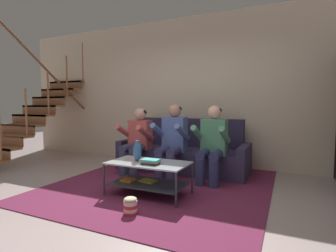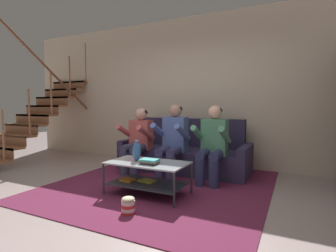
# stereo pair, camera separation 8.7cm
# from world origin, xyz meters

# --- Properties ---
(ground) EXTENTS (16.80, 16.80, 0.00)m
(ground) POSITION_xyz_m (0.00, 0.00, 0.00)
(ground) COLOR #AE9997
(back_partition) EXTENTS (8.40, 0.12, 2.90)m
(back_partition) POSITION_xyz_m (0.00, 2.46, 1.45)
(back_partition) COLOR beige
(back_partition) RESTS_ON ground
(staircase_run) EXTENTS (1.02, 2.32, 2.69)m
(staircase_run) POSITION_xyz_m (-3.20, 1.35, 1.00)
(staircase_run) COLOR #9C623F
(staircase_run) RESTS_ON ground
(couch) EXTENTS (2.28, 0.85, 0.93)m
(couch) POSITION_xyz_m (0.05, 1.85, 0.30)
(couch) COLOR #352E50
(couch) RESTS_ON ground
(person_seated_left) EXTENTS (0.50, 0.58, 1.12)m
(person_seated_left) POSITION_xyz_m (-0.61, 1.33, 0.61)
(person_seated_left) COLOR #3A3D5B
(person_seated_left) RESTS_ON ground
(person_seated_middle) EXTENTS (0.50, 0.58, 1.19)m
(person_seated_middle) POSITION_xyz_m (0.05, 1.34, 0.64)
(person_seated_middle) COLOR #3C3866
(person_seated_middle) RESTS_ON ground
(person_seated_right) EXTENTS (0.50, 0.58, 1.17)m
(person_seated_right) POSITION_xyz_m (0.72, 1.33, 0.63)
(person_seated_right) COLOR navy
(person_seated_right) RESTS_ON ground
(coffee_table) EXTENTS (1.04, 0.57, 0.43)m
(coffee_table) POSITION_xyz_m (0.12, 0.41, 0.29)
(coffee_table) COLOR #B4BEC2
(coffee_table) RESTS_ON ground
(area_rug) EXTENTS (3.00, 3.38, 0.01)m
(area_rug) POSITION_xyz_m (0.09, 1.00, 0.01)
(area_rug) COLOR maroon
(area_rug) RESTS_ON ground
(vase) EXTENTS (0.11, 0.11, 0.27)m
(vase) POSITION_xyz_m (-0.04, 0.40, 0.56)
(vase) COLOR #325B94
(vase) RESTS_ON coffee_table
(book_stack) EXTENTS (0.24, 0.17, 0.06)m
(book_stack) POSITION_xyz_m (0.20, 0.32, 0.47)
(book_stack) COLOR #262636
(book_stack) RESTS_ON coffee_table
(popcorn_tub) EXTENTS (0.15, 0.15, 0.19)m
(popcorn_tub) POSITION_xyz_m (0.25, -0.22, 0.10)
(popcorn_tub) COLOR red
(popcorn_tub) RESTS_ON ground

